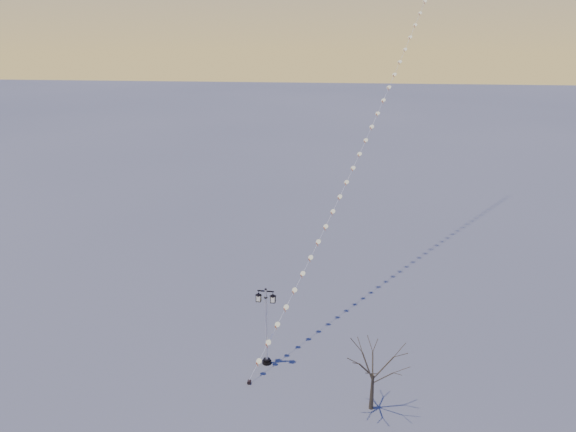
# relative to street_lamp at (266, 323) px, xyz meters

# --- Properties ---
(ground) EXTENTS (300.00, 300.00, 0.00)m
(ground) POSITION_rel_street_lamp_xyz_m (0.37, -2.34, -2.64)
(ground) COLOR #5B5C5D
(ground) RESTS_ON ground
(street_lamp) EXTENTS (1.21, 0.53, 4.77)m
(street_lamp) POSITION_rel_street_lamp_xyz_m (0.00, 0.00, 0.00)
(street_lamp) COLOR black
(street_lamp) RESTS_ON ground
(bare_tree) EXTENTS (2.19, 2.19, 3.63)m
(bare_tree) POSITION_rel_street_lamp_xyz_m (5.70, -3.26, -0.12)
(bare_tree) COLOR #3E3423
(bare_tree) RESTS_ON ground
(kite_train) EXTENTS (16.37, 33.62, 30.93)m
(kite_train) POSITION_rel_street_lamp_xyz_m (7.19, 14.60, 12.73)
(kite_train) COLOR black
(kite_train) RESTS_ON ground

